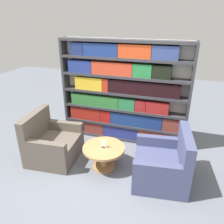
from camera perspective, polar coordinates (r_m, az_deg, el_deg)
The scene contains 6 objects.
ground_plane at distance 3.86m, azimuth -2.98°, elevation -16.65°, with size 14.00×14.00×0.00m, color slate.
bookshelf at distance 4.50m, azimuth 2.98°, elevation 4.75°, with size 2.62×0.30×2.11m.
armchair_left at distance 4.30m, azimuth -15.40°, elevation -8.03°, with size 0.91×0.98×0.90m.
armchair_right at distance 3.73m, azimuth 13.26°, elevation -13.24°, with size 0.95×1.01×0.90m.
coffee_table at distance 3.90m, azimuth -2.16°, elevation -10.62°, with size 0.74×0.74×0.41m.
table_sign at distance 3.80m, azimuth -2.20°, elevation -8.40°, with size 0.10×0.06×0.15m.
Camera 1 is at (1.09, -2.72, 2.51)m, focal length 35.00 mm.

